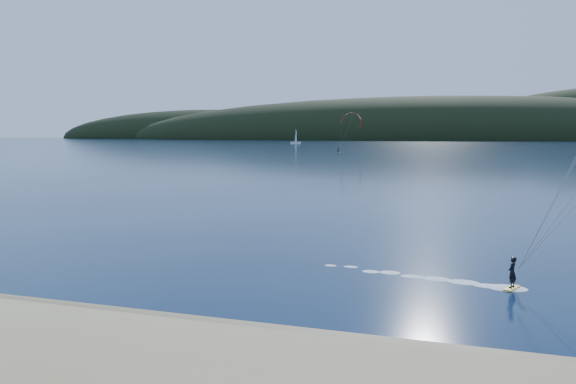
{
  "coord_description": "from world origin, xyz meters",
  "views": [
    {
      "loc": [
        9.4,
        -14.64,
        7.74
      ],
      "look_at": [
        1.48,
        10.0,
        5.0
      ],
      "focal_mm": 34.52,
      "sensor_mm": 36.0,
      "label": 1
    }
  ],
  "objects": [
    {
      "name": "headland",
      "position": [
        0.63,
        745.28,
        0.0
      ],
      "size": [
        1200.0,
        310.0,
        140.0
      ],
      "color": "black",
      "rests_on": "ground"
    },
    {
      "name": "sailboat",
      "position": [
        -119.59,
        406.85,
        0.86
      ],
      "size": [
        8.25,
        5.29,
        11.69
      ],
      "color": "white",
      "rests_on": "ground"
    },
    {
      "name": "wet_sand",
      "position": [
        0.0,
        4.5,
        0.05
      ],
      "size": [
        220.0,
        2.5,
        0.1
      ],
      "color": "#836C4C",
      "rests_on": "ground"
    },
    {
      "name": "kitesurfer_far",
      "position": [
        -34.92,
        206.17,
        11.83
      ],
      "size": [
        11.12,
        5.32,
        14.93
      ],
      "color": "gold",
      "rests_on": "ground"
    },
    {
      "name": "ground",
      "position": [
        0.0,
        0.0,
        0.0
      ],
      "size": [
        1800.0,
        1800.0,
        0.0
      ],
      "primitive_type": "plane",
      "color": "#071539",
      "rests_on": "ground"
    }
  ]
}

